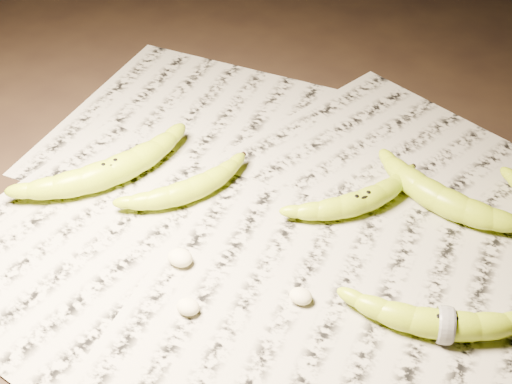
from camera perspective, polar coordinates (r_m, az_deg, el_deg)
The scene contains 11 objects.
ground at distance 0.93m, azimuth 1.64°, elevation -2.44°, with size 3.00×3.00×0.00m, color black.
newspaper_patch at distance 0.92m, azimuth 2.39°, elevation -2.85°, with size 0.90×0.70×0.01m, color #A7A38F.
banana_left_a at distance 0.99m, azimuth -11.59°, elevation 1.73°, with size 0.23×0.06×0.04m, color #C0DD1B, non-canonical shape.
banana_left_b at distance 0.95m, azimuth -5.32°, elevation 0.32°, with size 0.17×0.05×0.03m, color #C0DD1B, non-canonical shape.
banana_center at distance 0.94m, azimuth 8.39°, elevation -0.62°, with size 0.18×0.05×0.03m, color #C0DD1B, non-canonical shape.
banana_taped at distance 0.81m, azimuth 14.91°, elevation -10.08°, with size 0.21×0.06×0.03m, color #C0DD1B, non-canonical shape.
banana_upper_a at distance 0.96m, azimuth 14.60°, elevation -0.42°, with size 0.20×0.06×0.04m, color #C0DD1B, non-canonical shape.
measuring_tape at distance 0.81m, azimuth 14.91°, elevation -10.08°, with size 0.04×0.04×0.00m, color white.
flesh_chunk_a at distance 0.87m, azimuth -6.11°, elevation -5.06°, with size 0.03×0.03×0.02m, color beige.
flesh_chunk_b at distance 0.82m, azimuth -5.48°, elevation -8.95°, with size 0.03×0.02×0.02m, color beige.
flesh_chunk_c at distance 0.83m, azimuth 3.61°, elevation -8.14°, with size 0.03×0.02×0.02m, color beige.
Camera 1 is at (0.29, -0.61, 0.64)m, focal length 50.00 mm.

